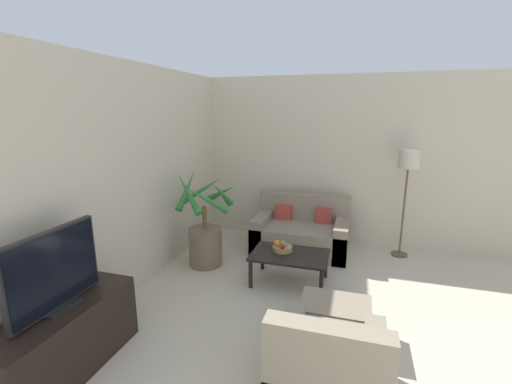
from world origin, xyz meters
The scene contains 14 objects.
wall_back centered at (0.00, 6.08, 1.35)m, with size 7.69×0.06×2.70m.
wall_left centered at (-3.07, 3.03, 1.35)m, with size 0.06×7.65×2.70m.
tv_console centered at (-2.75, 2.30, 0.30)m, with size 0.48×1.26×0.60m.
television centered at (-2.74, 2.30, 0.93)m, with size 0.18×0.85×0.66m.
potted_palm centered at (-2.51, 4.54, 0.47)m, with size 0.91×0.91×1.36m.
sofa_loveseat centered at (-1.30, 5.45, 0.28)m, with size 1.43×0.86×0.84m.
floor_lamp centered at (0.17, 5.68, 1.37)m, with size 0.30×0.30×1.62m.
coffee_table centered at (-1.27, 4.36, 0.34)m, with size 0.95×0.63×0.39m.
fruit_bowl centered at (-1.38, 4.43, 0.42)m, with size 0.26×0.26×0.06m.
apple_red centered at (-1.36, 4.36, 0.48)m, with size 0.07×0.07×0.07m.
apple_green centered at (-1.38, 4.46, 0.48)m, with size 0.06×0.06×0.06m.
orange_fruit centered at (-1.46, 4.43, 0.49)m, with size 0.07×0.07×0.07m.
armchair centered at (-0.62, 2.61, 0.27)m, with size 0.81×0.86×0.85m.
ottoman centered at (-0.63, 3.44, 0.18)m, with size 0.67×0.47×0.36m.
Camera 1 is at (-0.51, 0.40, 2.15)m, focal length 24.00 mm.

